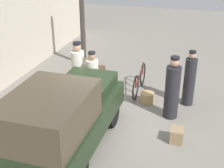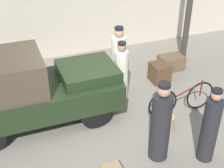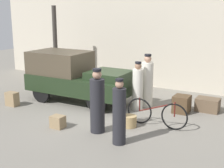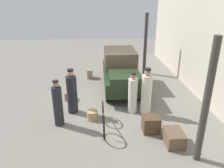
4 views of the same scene
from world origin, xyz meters
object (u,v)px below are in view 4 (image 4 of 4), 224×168
object	(u,v)px
truck	(121,70)
porter_carrying_trunk	(133,94)
porter_with_bicycle	(72,93)
trunk_umber_medium	(151,124)
suitcase_small_leather	(90,74)
wicker_basket	(92,115)
trunk_wicker_pale	(174,138)
bicycle	(103,119)
suitcase_black_upright	(69,96)
conductor_in_dark_uniform	(146,93)
porter_standing_middle	(58,105)

from	to	relation	value
truck	porter_carrying_trunk	xyz separation A→B (m)	(2.37, 0.20, -0.21)
porter_with_bicycle	porter_carrying_trunk	distance (m)	2.27
trunk_umber_medium	suitcase_small_leather	bearing A→B (deg)	-157.86
porter_with_bicycle	wicker_basket	bearing A→B (deg)	51.88
truck	trunk_wicker_pale	world-z (taller)	truck
bicycle	suitcase_black_upright	size ratio (longest dim) A/B	4.94
conductor_in_dark_uniform	trunk_wicker_pale	xyz separation A→B (m)	(1.93, 0.45, -0.60)
conductor_in_dark_uniform	porter_with_bicycle	size ratio (longest dim) A/B	1.03
porter_with_bicycle	porter_standing_middle	bearing A→B (deg)	-24.18
suitcase_small_leather	porter_carrying_trunk	bearing A→B (deg)	23.96
suitcase_small_leather	truck	bearing A→B (deg)	45.16
porter_carrying_trunk	porter_standing_middle	bearing A→B (deg)	-74.55
trunk_umber_medium	suitcase_black_upright	world-z (taller)	trunk_umber_medium
porter_carrying_trunk	suitcase_small_leather	distance (m)	4.28
bicycle	wicker_basket	world-z (taller)	bicycle
truck	porter_with_bicycle	distance (m)	3.05
porter_with_bicycle	truck	bearing A→B (deg)	137.38
truck	porter_standing_middle	xyz separation A→B (m)	(3.11, -2.45, -0.18)
porter_standing_middle	suitcase_small_leather	xyz separation A→B (m)	(-4.62, 0.93, -0.52)
suitcase_small_leather	suitcase_black_upright	size ratio (longest dim) A/B	1.30
truck	bicycle	size ratio (longest dim) A/B	2.07
wicker_basket	suitcase_small_leather	size ratio (longest dim) A/B	0.86
suitcase_small_leather	trunk_wicker_pale	world-z (taller)	suitcase_small_leather
truck	trunk_umber_medium	size ratio (longest dim) A/B	6.79
bicycle	trunk_umber_medium	bearing A→B (deg)	80.73
conductor_in_dark_uniform	porter_carrying_trunk	xyz separation A→B (m)	(-0.13, -0.49, -0.09)
conductor_in_dark_uniform	trunk_wicker_pale	size ratio (longest dim) A/B	2.45
porter_with_bicycle	suitcase_black_upright	bearing A→B (deg)	-165.13
wicker_basket	conductor_in_dark_uniform	size ratio (longest dim) A/B	0.23
truck	conductor_in_dark_uniform	xyz separation A→B (m)	(2.50, 0.69, -0.12)
bicycle	porter_carrying_trunk	xyz separation A→B (m)	(-1.11, 1.14, 0.34)
porter_standing_middle	porter_with_bicycle	bearing A→B (deg)	155.82
truck	trunk_wicker_pale	size ratio (longest dim) A/B	5.11
bicycle	suitcase_small_leather	xyz separation A→B (m)	(-4.99, -0.59, -0.15)
conductor_in_dark_uniform	porter_with_bicycle	bearing A→B (deg)	-95.21
bicycle	suitcase_black_upright	bearing A→B (deg)	-148.70
bicycle	trunk_wicker_pale	size ratio (longest dim) A/B	2.46
conductor_in_dark_uniform	porter_with_bicycle	world-z (taller)	conductor_in_dark_uniform
porter_with_bicycle	trunk_wicker_pale	bearing A→B (deg)	55.82
bicycle	suitcase_small_leather	distance (m)	5.03
porter_carrying_trunk	suitcase_black_upright	xyz separation A→B (m)	(-1.24, -2.57, -0.56)
wicker_basket	truck	bearing A→B (deg)	154.98
bicycle	wicker_basket	distance (m)	0.79
trunk_umber_medium	truck	bearing A→B (deg)	-170.72
conductor_in_dark_uniform	suitcase_black_upright	size ratio (longest dim) A/B	4.92
conductor_in_dark_uniform	truck	bearing A→B (deg)	-164.57
wicker_basket	conductor_in_dark_uniform	bearing A→B (deg)	99.41
wicker_basket	trunk_wicker_pale	bearing A→B (deg)	57.09
trunk_umber_medium	trunk_wicker_pale	world-z (taller)	trunk_umber_medium
trunk_umber_medium	porter_with_bicycle	bearing A→B (deg)	-119.02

